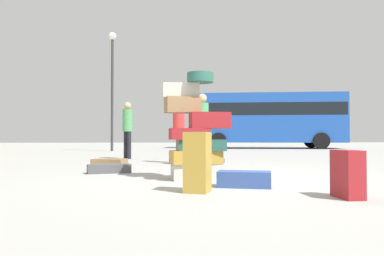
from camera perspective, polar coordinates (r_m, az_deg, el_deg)
The scene contains 14 objects.
ground_plane at distance 6.00m, azimuth 4.77°, elevation -7.64°, with size 80.00×80.00×0.00m, color #9E9E99.
suitcase_tower at distance 5.90m, azimuth 0.52°, elevation -1.00°, with size 1.03×0.71×1.66m.
suitcase_navy_left_side at distance 5.07m, azimuth 7.84°, elevation -7.60°, with size 0.69×0.34×0.21m, color #334F99.
suitcase_tan_foreground_near at distance 4.53m, azimuth 0.82°, elevation -5.13°, with size 0.28×0.30×0.71m, color #B28C33.
suitcase_maroon_upright_blue at distance 4.43m, azimuth 22.26°, elevation -6.42°, with size 0.20×0.39×0.51m, color maroon.
suitcase_brown_foreground_far at distance 7.77m, azimuth 1.60°, elevation -5.49°, with size 0.54×0.43×0.19m, color olive.
suitcase_brown_behind_tower at distance 7.87m, azimuth -12.26°, elevation -5.32°, with size 0.64×0.41×0.22m, color olive.
suitcase_charcoal_right_side at distance 7.12m, azimuth -12.32°, elevation -5.97°, with size 0.77×0.29×0.16m, color #4C4C51.
suitcase_slate_white_trunk at distance 7.05m, azimuth 2.78°, elevation -5.60°, with size 0.53×0.37×0.27m, color gray.
person_bearded_onlooker at distance 8.74m, azimuth 1.52°, elevation 0.80°, with size 0.30×0.34×1.66m.
person_tourist_with_camera at distance 9.64m, azimuth -2.01°, elevation 0.92°, with size 0.30×0.34×1.75m.
person_passerby_in_red at distance 11.66m, azimuth -9.64°, elevation 0.45°, with size 0.30×0.30×1.71m.
parked_bus at distance 22.75m, azimuth 11.15°, elevation 1.62°, with size 8.94×3.99×3.15m.
lamp_post at distance 18.48m, azimuth -11.85°, elevation 8.15°, with size 0.36×0.36×5.60m.
Camera 1 is at (-0.99, -5.88, 0.65)m, focal length 35.60 mm.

